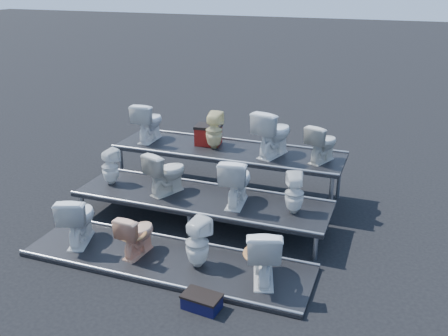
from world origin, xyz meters
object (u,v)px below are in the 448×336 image
(toilet_0, at_px, (78,218))
(toilet_5, at_px, (166,172))
(toilet_6, at_px, (236,180))
(toilet_9, at_px, (214,130))
(toilet_11, at_px, (322,143))
(toilet_8, at_px, (149,121))
(toilet_1, at_px, (137,233))
(toilet_7, at_px, (294,193))
(step_stool, at_px, (202,302))
(toilet_3, at_px, (264,252))
(toilet_2, at_px, (197,243))
(toilet_10, at_px, (273,133))
(toilet_4, at_px, (110,167))
(red_crate, at_px, (208,136))

(toilet_0, relative_size, toilet_5, 1.09)
(toilet_5, relative_size, toilet_6, 0.92)
(toilet_5, distance_m, toilet_9, 1.39)
(toilet_6, bearing_deg, toilet_11, -135.94)
(toilet_8, bearing_deg, toilet_1, 112.61)
(toilet_7, distance_m, step_stool, 2.30)
(toilet_0, height_order, step_stool, toilet_0)
(toilet_9, bearing_deg, toilet_8, 0.66)
(toilet_3, relative_size, toilet_5, 1.12)
(toilet_2, height_order, toilet_10, toilet_10)
(toilet_3, distance_m, toilet_9, 3.19)
(toilet_3, relative_size, toilet_9, 1.20)
(toilet_11, bearing_deg, toilet_8, 22.69)
(toilet_4, distance_m, toilet_10, 2.88)
(toilet_6, distance_m, red_crate, 1.81)
(toilet_0, relative_size, toilet_7, 1.24)
(toilet_0, distance_m, toilet_3, 2.88)
(toilet_6, distance_m, toilet_11, 1.73)
(red_crate, bearing_deg, step_stool, -75.94)
(toilet_0, xyz_separation_m, toilet_2, (1.94, 0.00, -0.04))
(toilet_0, relative_size, toilet_11, 1.20)
(toilet_0, height_order, toilet_2, toilet_0)
(toilet_1, bearing_deg, step_stool, 155.25)
(toilet_6, bearing_deg, toilet_0, 26.51)
(toilet_2, xyz_separation_m, toilet_8, (-2.10, 2.60, 0.82))
(toilet_11, bearing_deg, toilet_5, 52.03)
(toilet_4, xyz_separation_m, toilet_5, (1.08, 0.00, 0.05))
(toilet_3, distance_m, toilet_6, 1.59)
(toilet_4, relative_size, toilet_10, 0.75)
(toilet_6, bearing_deg, toilet_2, 79.01)
(toilet_7, distance_m, toilet_10, 1.56)
(toilet_9, xyz_separation_m, toilet_10, (1.11, 0.00, 0.08))
(toilet_5, height_order, toilet_11, toilet_11)
(toilet_6, distance_m, step_stool, 2.24)
(toilet_3, relative_size, toilet_7, 1.28)
(toilet_2, xyz_separation_m, toilet_9, (-0.76, 2.60, 0.78))
(toilet_0, relative_size, toilet_6, 1.00)
(toilet_6, bearing_deg, toilet_10, -105.97)
(toilet_5, height_order, toilet_6, toilet_6)
(toilet_4, xyz_separation_m, red_crate, (1.24, 1.47, 0.25))
(toilet_3, xyz_separation_m, toilet_7, (0.10, 1.30, 0.31))
(toilet_1, bearing_deg, toilet_11, -123.96)
(toilet_7, relative_size, toilet_9, 0.94)
(toilet_7, distance_m, toilet_11, 1.37)
(toilet_4, bearing_deg, toilet_8, -70.98)
(red_crate, bearing_deg, toilet_6, -60.62)
(toilet_10, bearing_deg, toilet_1, 80.60)
(toilet_1, relative_size, red_crate, 1.45)
(toilet_1, relative_size, toilet_10, 0.78)
(toilet_6, bearing_deg, toilet_7, 174.24)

